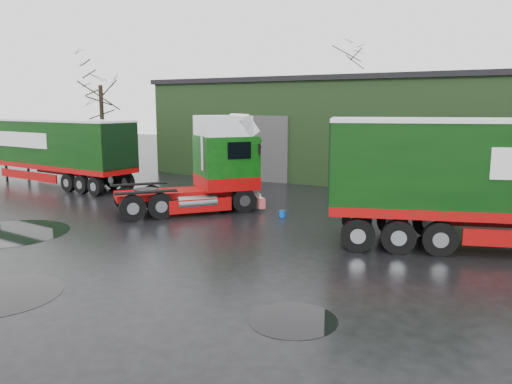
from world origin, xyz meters
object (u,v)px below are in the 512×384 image
at_px(hero_tractor, 184,164).
at_px(wash_bucket, 282,214).
at_px(trailer_left, 51,152).
at_px(tree_left, 102,111).
at_px(warehouse, 415,129).
at_px(tree_back_a, 346,104).

bearing_deg(hero_tractor, wash_bucket, 54.65).
xyz_separation_m(hero_tractor, wash_bucket, (4.24, 1.08, -1.97)).
bearing_deg(trailer_left, hero_tractor, -96.41).
bearing_deg(tree_left, warehouse, 22.83).
xyz_separation_m(hero_tractor, tree_left, (-12.50, 7.50, 2.14)).
xyz_separation_m(tree_left, tree_back_a, (11.00, 18.00, 0.50)).
bearing_deg(trailer_left, wash_bucket, -89.40).
xyz_separation_m(hero_tractor, trailer_left, (-11.50, 2.40, -0.18)).
relative_size(warehouse, hero_tractor, 4.78).
xyz_separation_m(warehouse, wash_bucket, (-2.26, -14.42, -3.02)).
height_order(wash_bucket, tree_back_a, tree_back_a).
bearing_deg(warehouse, tree_back_a, 128.66).
height_order(warehouse, tree_left, tree_left).
relative_size(warehouse, tree_left, 3.81).
bearing_deg(warehouse, trailer_left, -143.96).
height_order(warehouse, trailer_left, warehouse).
bearing_deg(trailer_left, warehouse, -48.56).
relative_size(warehouse, wash_bucket, 111.24).
relative_size(wash_bucket, tree_back_a, 0.03).
bearing_deg(tree_left, hero_tractor, -30.96).
bearing_deg(warehouse, tree_left, -157.17).
relative_size(trailer_left, wash_bucket, 42.69).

